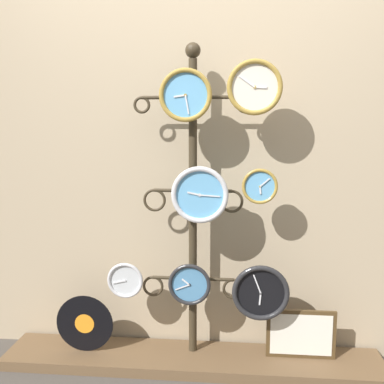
{
  "coord_description": "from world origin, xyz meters",
  "views": [
    {
      "loc": [
        0.23,
        -2.09,
        1.39
      ],
      "look_at": [
        0.0,
        0.36,
        1.02
      ],
      "focal_mm": 42.0,
      "sensor_mm": 36.0,
      "label": 1
    }
  ],
  "objects_px": {
    "clock_middle_right": "(260,186)",
    "vinyl_record": "(85,323)",
    "clock_bottom_center": "(190,284)",
    "picture_frame": "(301,334)",
    "clock_bottom_left": "(125,280)",
    "clock_top_right": "(255,87)",
    "clock_bottom_right": "(261,293)",
    "clock_top_center": "(185,95)",
    "clock_middle_center": "(200,195)",
    "display_stand": "(193,254)"
  },
  "relations": [
    {
      "from": "display_stand",
      "to": "clock_middle_right",
      "type": "height_order",
      "value": "display_stand"
    },
    {
      "from": "clock_bottom_center",
      "to": "clock_middle_right",
      "type": "bearing_deg",
      "value": 1.26
    },
    {
      "from": "clock_middle_right",
      "to": "clock_top_center",
      "type": "bearing_deg",
      "value": -178.77
    },
    {
      "from": "display_stand",
      "to": "clock_top_right",
      "type": "distance_m",
      "value": 0.99
    },
    {
      "from": "clock_bottom_center",
      "to": "vinyl_record",
      "type": "bearing_deg",
      "value": 178.81
    },
    {
      "from": "clock_bottom_left",
      "to": "clock_bottom_center",
      "type": "relative_size",
      "value": 0.86
    },
    {
      "from": "vinyl_record",
      "to": "picture_frame",
      "type": "bearing_deg",
      "value": 1.91
    },
    {
      "from": "clock_top_center",
      "to": "clock_bottom_right",
      "type": "bearing_deg",
      "value": -3.71
    },
    {
      "from": "clock_top_center",
      "to": "clock_middle_right",
      "type": "height_order",
      "value": "clock_top_center"
    },
    {
      "from": "clock_top_center",
      "to": "clock_top_right",
      "type": "xyz_separation_m",
      "value": [
        0.36,
        -0.0,
        0.04
      ]
    },
    {
      "from": "clock_middle_center",
      "to": "vinyl_record",
      "type": "height_order",
      "value": "clock_middle_center"
    },
    {
      "from": "vinyl_record",
      "to": "picture_frame",
      "type": "distance_m",
      "value": 1.26
    },
    {
      "from": "clock_top_center",
      "to": "clock_bottom_right",
      "type": "relative_size",
      "value": 0.9
    },
    {
      "from": "clock_bottom_left",
      "to": "clock_top_center",
      "type": "bearing_deg",
      "value": -1.44
    },
    {
      "from": "vinyl_record",
      "to": "clock_bottom_center",
      "type": "bearing_deg",
      "value": -1.19
    },
    {
      "from": "clock_bottom_right",
      "to": "vinyl_record",
      "type": "distance_m",
      "value": 1.05
    },
    {
      "from": "clock_top_right",
      "to": "clock_middle_right",
      "type": "distance_m",
      "value": 0.52
    },
    {
      "from": "clock_middle_right",
      "to": "picture_frame",
      "type": "relative_size",
      "value": 0.49
    },
    {
      "from": "picture_frame",
      "to": "clock_bottom_right",
      "type": "bearing_deg",
      "value": -161.0
    },
    {
      "from": "display_stand",
      "to": "clock_middle_right",
      "type": "relative_size",
      "value": 9.45
    },
    {
      "from": "clock_top_center",
      "to": "clock_middle_center",
      "type": "relative_size",
      "value": 0.91
    },
    {
      "from": "vinyl_record",
      "to": "clock_middle_right",
      "type": "bearing_deg",
      "value": -0.26
    },
    {
      "from": "display_stand",
      "to": "clock_top_right",
      "type": "height_order",
      "value": "display_stand"
    },
    {
      "from": "display_stand",
      "to": "clock_top_right",
      "type": "xyz_separation_m",
      "value": [
        0.33,
        -0.09,
        0.93
      ]
    },
    {
      "from": "clock_middle_right",
      "to": "clock_bottom_center",
      "type": "relative_size",
      "value": 0.8
    },
    {
      "from": "display_stand",
      "to": "clock_middle_right",
      "type": "xyz_separation_m",
      "value": [
        0.37,
        -0.08,
        0.41
      ]
    },
    {
      "from": "picture_frame",
      "to": "clock_top_right",
      "type": "bearing_deg",
      "value": -168.71
    },
    {
      "from": "clock_bottom_right",
      "to": "vinyl_record",
      "type": "xyz_separation_m",
      "value": [
        -1.02,
        0.04,
        -0.24
      ]
    },
    {
      "from": "clock_bottom_left",
      "to": "clock_bottom_center",
      "type": "bearing_deg",
      "value": -1.32
    },
    {
      "from": "clock_bottom_left",
      "to": "clock_bottom_right",
      "type": "distance_m",
      "value": 0.77
    },
    {
      "from": "clock_bottom_center",
      "to": "clock_middle_center",
      "type": "bearing_deg",
      "value": -14.43
    },
    {
      "from": "clock_middle_right",
      "to": "vinyl_record",
      "type": "relative_size",
      "value": 0.57
    },
    {
      "from": "clock_bottom_right",
      "to": "picture_frame",
      "type": "height_order",
      "value": "clock_bottom_right"
    },
    {
      "from": "clock_top_right",
      "to": "vinyl_record",
      "type": "xyz_separation_m",
      "value": [
        -0.97,
        0.02,
        -1.35
      ]
    },
    {
      "from": "clock_top_right",
      "to": "picture_frame",
      "type": "xyz_separation_m",
      "value": [
        0.29,
        0.06,
        -1.38
      ]
    },
    {
      "from": "clock_bottom_center",
      "to": "picture_frame",
      "type": "relative_size",
      "value": 0.62
    },
    {
      "from": "clock_bottom_center",
      "to": "vinyl_record",
      "type": "distance_m",
      "value": 0.68
    },
    {
      "from": "display_stand",
      "to": "clock_top_center",
      "type": "relative_size",
      "value": 6.44
    },
    {
      "from": "picture_frame",
      "to": "clock_bottom_center",
      "type": "bearing_deg",
      "value": -175.06
    },
    {
      "from": "clock_middle_right",
      "to": "clock_bottom_left",
      "type": "xyz_separation_m",
      "value": [
        -0.75,
        0.0,
        -0.55
      ]
    },
    {
      "from": "clock_middle_center",
      "to": "clock_bottom_center",
      "type": "bearing_deg",
      "value": 165.57
    },
    {
      "from": "clock_middle_right",
      "to": "vinyl_record",
      "type": "distance_m",
      "value": 1.31
    },
    {
      "from": "clock_top_center",
      "to": "clock_middle_right",
      "type": "xyz_separation_m",
      "value": [
        0.4,
        0.01,
        -0.48
      ]
    },
    {
      "from": "clock_top_center",
      "to": "display_stand",
      "type": "bearing_deg",
      "value": 69.32
    },
    {
      "from": "clock_middle_right",
      "to": "vinyl_record",
      "type": "bearing_deg",
      "value": 179.74
    },
    {
      "from": "clock_middle_right",
      "to": "clock_bottom_right",
      "type": "bearing_deg",
      "value": -66.51
    },
    {
      "from": "clock_bottom_right",
      "to": "picture_frame",
      "type": "xyz_separation_m",
      "value": [
        0.24,
        0.08,
        -0.27
      ]
    },
    {
      "from": "clock_bottom_left",
      "to": "clock_bottom_right",
      "type": "height_order",
      "value": "clock_bottom_right"
    },
    {
      "from": "clock_bottom_center",
      "to": "vinyl_record",
      "type": "xyz_separation_m",
      "value": [
        -0.62,
        0.01,
        -0.27
      ]
    },
    {
      "from": "clock_top_right",
      "to": "clock_bottom_right",
      "type": "height_order",
      "value": "clock_top_right"
    }
  ]
}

